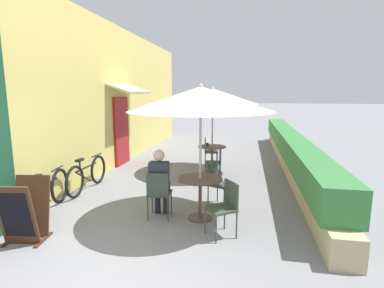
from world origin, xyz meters
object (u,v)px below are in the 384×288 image
object	(u,v)px
patio_table_near	(200,189)
cafe_chair_mid_left	(216,160)
cafe_chair_near_right	(218,180)
coffee_cup_mid	(207,144)
bicycle_leaning	(46,194)
cafe_chair_near_back	(159,191)
cafe_chair_mid_right	(209,150)
cafe_chair_near_left	(225,204)
patio_umbrella_near	(201,99)
menu_board	(25,211)
patio_umbrella_mid	(213,96)
seated_patron_near_back	(160,180)
patio_table_mid	(212,153)
bicycle_second	(87,175)

from	to	relation	value
patio_table_near	cafe_chair_mid_left	bearing A→B (deg)	89.41
cafe_chair_near_right	coffee_cup_mid	size ratio (longest dim) A/B	9.67
bicycle_leaning	coffee_cup_mid	bearing A→B (deg)	44.63
cafe_chair_near_back	cafe_chair_mid_right	world-z (taller)	same
cafe_chair_near_left	bicycle_leaning	size ratio (longest dim) A/B	0.49
cafe_chair_near_back	patio_table_near	bearing A→B (deg)	5.97
patio_umbrella_near	menu_board	world-z (taller)	patio_umbrella_near
cafe_chair_mid_right	menu_board	bearing A→B (deg)	-31.13
cafe_chair_near_right	patio_umbrella_mid	xyz separation A→B (m)	(-0.40, 2.48, 1.62)
patio_umbrella_near	bicycle_leaning	distance (m)	3.38
patio_umbrella_near	seated_patron_near_back	distance (m)	1.62
patio_umbrella_mid	cafe_chair_mid_right	world-z (taller)	patio_umbrella_mid
cafe_chair_mid_left	bicycle_leaning	size ratio (longest dim) A/B	0.49
cafe_chair_near_left	patio_umbrella_mid	world-z (taller)	patio_umbrella_mid
cafe_chair_near_right	menu_board	bearing A→B (deg)	-29.05
cafe_chair_mid_left	cafe_chair_mid_right	xyz separation A→B (m)	(-0.37, 1.42, 0.00)
patio_table_near	patio_table_mid	bearing A→B (deg)	92.89
patio_table_near	menu_board	size ratio (longest dim) A/B	0.82
cafe_chair_mid_left	cafe_chair_near_back	bearing A→B (deg)	155.34
cafe_chair_near_back	patio_umbrella_mid	xyz separation A→B (m)	(0.56, 3.31, 1.62)
cafe_chair_mid_left	bicycle_second	size ratio (longest dim) A/B	0.49
cafe_chair_mid_left	menu_board	xyz separation A→B (m)	(-2.51, -3.74, -0.05)
coffee_cup_mid	bicycle_leaning	distance (m)	4.34
cafe_chair_near_left	coffee_cup_mid	distance (m)	3.85
cafe_chair_near_left	seated_patron_near_back	size ratio (longest dim) A/B	0.70
patio_table_near	cafe_chair_mid_left	size ratio (longest dim) A/B	0.90
bicycle_leaning	cafe_chair_mid_left	bearing A→B (deg)	34.42
cafe_chair_near_right	cafe_chair_mid_right	size ratio (longest dim) A/B	1.00
bicycle_leaning	bicycle_second	bearing A→B (deg)	78.79
menu_board	cafe_chair_mid_left	bearing A→B (deg)	48.18
patio_umbrella_near	patio_table_mid	xyz separation A→B (m)	(-0.16, 3.17, -1.59)
patio_umbrella_mid	cafe_chair_mid_left	distance (m)	1.77
cafe_chair_near_right	coffee_cup_mid	distance (m)	2.59
patio_table_near	patio_umbrella_near	xyz separation A→B (m)	(0.00, 0.00, 1.59)
patio_umbrella_near	cafe_chair_near_back	xyz separation A→B (m)	(-0.72, -0.14, -1.62)
cafe_chair_mid_left	coffee_cup_mid	bearing A→B (deg)	15.04
cafe_chair_near_back	patio_table_mid	distance (m)	3.36
bicycle_leaning	cafe_chair_near_right	bearing A→B (deg)	8.22
cafe_chair_near_right	menu_board	distance (m)	3.36
bicycle_leaning	seated_patron_near_back	bearing A→B (deg)	-2.66
patio_umbrella_near	coffee_cup_mid	bearing A→B (deg)	95.36
seated_patron_near_back	cafe_chair_mid_left	world-z (taller)	seated_patron_near_back
cafe_chair_near_left	menu_board	xyz separation A→B (m)	(-2.96, -0.72, -0.05)
cafe_chair_near_right	cafe_chair_mid_right	distance (m)	3.24
patio_umbrella_near	bicycle_leaning	xyz separation A→B (m)	(-2.87, -0.26, -1.76)
cafe_chair_mid_left	patio_umbrella_mid	bearing A→B (deg)	5.97
cafe_chair_near_left	cafe_chair_near_back	distance (m)	1.27
patio_umbrella_near	patio_umbrella_mid	distance (m)	3.18
coffee_cup_mid	cafe_chair_near_left	bearing A→B (deg)	-78.25
patio_table_near	patio_table_mid	world-z (taller)	same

